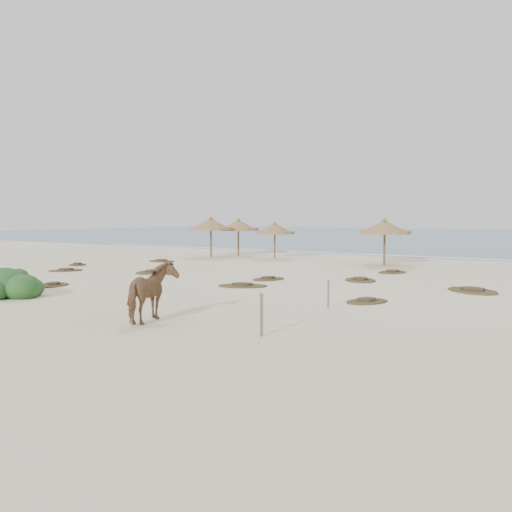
% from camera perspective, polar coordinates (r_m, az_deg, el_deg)
% --- Properties ---
extents(ground, '(160.00, 160.00, 0.00)m').
position_cam_1_polar(ground, '(23.60, -5.93, -3.72)').
color(ground, beige).
rests_on(ground, ground).
extents(foam_line, '(70.00, 0.60, 0.01)m').
position_cam_1_polar(foam_line, '(46.41, 15.51, -0.05)').
color(foam_line, silver).
rests_on(foam_line, ground).
extents(palapa_0, '(4.12, 4.12, 3.20)m').
position_cam_1_polar(palapa_0, '(44.33, -4.54, 3.11)').
color(palapa_0, brown).
rests_on(palapa_0, ground).
extents(palapa_1, '(3.88, 3.88, 3.08)m').
position_cam_1_polar(palapa_1, '(45.90, -1.78, 3.04)').
color(palapa_1, brown).
rests_on(palapa_1, ground).
extents(palapa_2, '(3.76, 3.76, 2.82)m').
position_cam_1_polar(palapa_2, '(42.49, 1.89, 2.69)').
color(palapa_2, brown).
rests_on(palapa_2, ground).
extents(palapa_3, '(4.08, 4.08, 3.10)m').
position_cam_1_polar(palapa_3, '(38.94, 12.73, 2.79)').
color(palapa_3, brown).
rests_on(palapa_3, ground).
extents(palapa_4, '(4.41, 4.41, 3.11)m').
position_cam_1_polar(palapa_4, '(37.29, 12.76, 2.75)').
color(palapa_4, brown).
rests_on(palapa_4, ground).
extents(horse, '(1.61, 2.30, 1.78)m').
position_cam_1_polar(horse, '(17.33, -10.37, -3.60)').
color(horse, brown).
rests_on(horse, ground).
extents(fence_post_near, '(0.10, 0.10, 1.15)m').
position_cam_1_polar(fence_post_near, '(15.06, 0.54, -5.89)').
color(fence_post_near, '#716855').
rests_on(fence_post_near, ground).
extents(fence_post_far, '(0.08, 0.08, 0.96)m').
position_cam_1_polar(fence_post_far, '(19.92, 7.24, -3.76)').
color(fence_post_far, '#716855').
rests_on(fence_post_far, ground).
extents(bush, '(2.98, 2.62, 1.33)m').
position_cam_1_polar(bush, '(24.40, -23.77, -2.75)').
color(bush, '#2C6129').
rests_on(bush, ground).
extents(scrub_0, '(2.01, 2.35, 0.16)m').
position_cam_1_polar(scrub_0, '(34.70, -18.48, -1.35)').
color(scrub_0, brown).
rests_on(scrub_0, ground).
extents(scrub_1, '(2.64, 3.18, 0.16)m').
position_cam_1_polar(scrub_1, '(32.46, -10.23, -1.56)').
color(scrub_1, brown).
rests_on(scrub_1, ground).
extents(scrub_2, '(1.51, 2.09, 0.16)m').
position_cam_1_polar(scrub_2, '(28.41, 1.25, -2.28)').
color(scrub_2, brown).
rests_on(scrub_2, ground).
extents(scrub_3, '(2.47, 2.71, 0.16)m').
position_cam_1_polar(scrub_3, '(28.40, 10.38, -2.35)').
color(scrub_3, brown).
rests_on(scrub_3, ground).
extents(scrub_4, '(1.70, 2.13, 0.16)m').
position_cam_1_polar(scrub_4, '(21.38, 11.03, -4.44)').
color(scrub_4, brown).
rests_on(scrub_4, ground).
extents(scrub_5, '(3.13, 3.13, 0.16)m').
position_cam_1_polar(scrub_5, '(25.64, 20.85, -3.23)').
color(scrub_5, brown).
rests_on(scrub_5, ground).
extents(scrub_6, '(2.44, 1.81, 0.16)m').
position_cam_1_polar(scrub_6, '(40.24, -9.41, -0.49)').
color(scrub_6, brown).
rests_on(scrub_6, ground).
extents(scrub_7, '(1.63, 2.25, 0.16)m').
position_cam_1_polar(scrub_7, '(32.75, 13.49, -1.56)').
color(scrub_7, brown).
rests_on(scrub_7, ground).
extents(scrub_8, '(1.99, 1.93, 0.16)m').
position_cam_1_polar(scrub_8, '(38.52, -17.41, -0.81)').
color(scrub_8, brown).
rests_on(scrub_8, ground).
extents(scrub_9, '(2.67, 2.40, 0.16)m').
position_cam_1_polar(scrub_9, '(25.68, -1.36, -2.96)').
color(scrub_9, brown).
rests_on(scrub_9, ground).
extents(scrub_11, '(1.85, 2.22, 0.16)m').
position_cam_1_polar(scrub_11, '(27.51, -19.68, -2.73)').
color(scrub_11, brown).
rests_on(scrub_11, ground).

